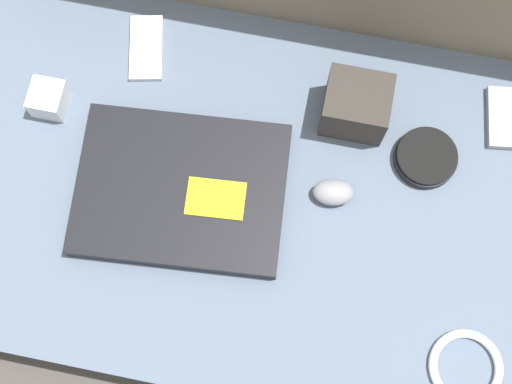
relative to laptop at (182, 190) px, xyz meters
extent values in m
plane|color=#4C4742|center=(0.11, 0.02, -0.14)|extent=(8.00, 8.00, 0.00)
cube|color=slate|center=(0.11, 0.02, -0.08)|extent=(0.99, 0.62, 0.13)
cube|color=black|center=(0.00, 0.00, 0.00)|extent=(0.34, 0.27, 0.03)
cube|color=yellow|center=(0.06, -0.01, 0.02)|extent=(0.09, 0.07, 0.00)
ellipsoid|color=gray|center=(0.23, 0.04, 0.00)|extent=(0.07, 0.05, 0.03)
cylinder|color=black|center=(0.37, 0.13, -0.01)|extent=(0.10, 0.10, 0.02)
cylinder|color=black|center=(0.37, 0.13, 0.00)|extent=(0.10, 0.10, 0.01)
cube|color=silver|center=(-0.11, 0.23, -0.01)|extent=(0.08, 0.12, 0.01)
cube|color=#99999E|center=(0.49, 0.22, -0.01)|extent=(0.08, 0.11, 0.01)
cube|color=#38332D|center=(0.24, 0.18, 0.03)|extent=(0.10, 0.09, 0.09)
cube|color=silver|center=(-0.24, 0.10, 0.01)|extent=(0.05, 0.06, 0.05)
torus|color=white|center=(0.47, -0.18, -0.01)|extent=(0.11, 0.11, 0.01)
camera|label=1|loc=(0.17, -0.27, 1.07)|focal=50.00mm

